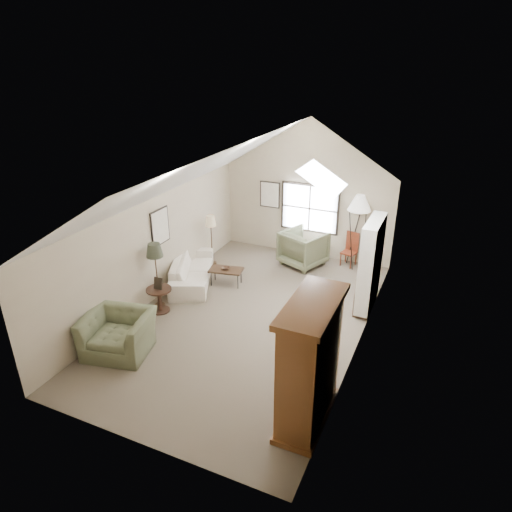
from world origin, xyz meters
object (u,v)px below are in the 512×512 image
at_px(armchair_near, 118,333).
at_px(coffee_table, 226,277).
at_px(armoire, 310,364).
at_px(armchair_far, 303,248).
at_px(sofa, 192,270).
at_px(side_table, 160,300).
at_px(side_chair, 349,250).

xyz_separation_m(armchair_near, coffee_table, (0.63, 3.46, -0.20)).
distance_m(armchair_near, coffee_table, 3.52).
xyz_separation_m(armoire, armchair_near, (-4.05, 0.20, -0.68)).
relative_size(armoire, armchair_far, 1.99).
height_order(armchair_near, coffee_table, armchair_near).
relative_size(sofa, side_table, 3.99).
bearing_deg(coffee_table, armchair_near, -100.39).
distance_m(sofa, coffee_table, 0.93).
bearing_deg(armoire, side_chair, 97.37).
xyz_separation_m(armoire, sofa, (-4.31, 3.44, -0.76)).
height_order(armchair_far, side_table, armchair_far).
height_order(armchair_near, armchair_far, armchair_far).
bearing_deg(armchair_far, coffee_table, 75.82).
height_order(armoire, sofa, armoire).
bearing_deg(armchair_near, side_table, 82.41).
bearing_deg(coffee_table, side_chair, 42.85).
bearing_deg(side_chair, armoire, -69.37).
bearing_deg(side_table, coffee_table, 66.41).
relative_size(armoire, coffee_table, 2.57).
bearing_deg(coffee_table, sofa, -166.29).
bearing_deg(armchair_near, side_chair, 47.90).
bearing_deg(coffee_table, side_table, -113.59).
xyz_separation_m(sofa, side_table, (0.10, -1.60, -0.05)).
height_order(armoire, side_table, armoire).
height_order(armchair_near, side_table, armchair_near).
distance_m(armchair_near, side_chair, 6.74).
bearing_deg(sofa, armchair_near, 160.26).
bearing_deg(side_chair, armchair_near, -105.69).
xyz_separation_m(sofa, armchair_near, (0.26, -3.24, 0.08)).
relative_size(coffee_table, side_chair, 0.88).
xyz_separation_m(armchair_far, side_chair, (1.19, 0.46, -0.02)).
bearing_deg(armchair_far, armchair_near, 90.92).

